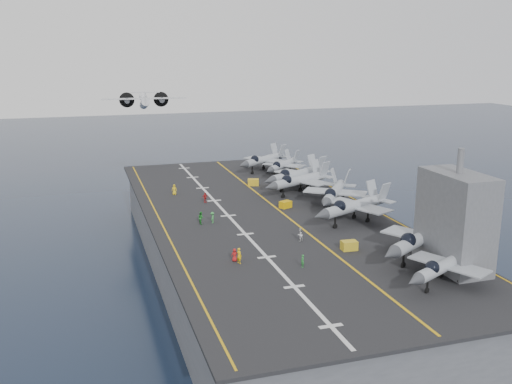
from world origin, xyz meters
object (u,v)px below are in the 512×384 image
object	(u,v)px
tow_cart_a	(349,245)
fighter_jet_0	(446,264)
transport_plane	(145,103)
island_superstructure	(456,209)

from	to	relation	value
tow_cart_a	fighter_jet_0	bearing A→B (deg)	-68.05
tow_cart_a	transport_plane	xyz separation A→B (m)	(-17.85, 77.96, 12.72)
tow_cart_a	transport_plane	bearing A→B (deg)	102.89
transport_plane	island_superstructure	bearing A→B (deg)	-72.64
island_superstructure	fighter_jet_0	size ratio (longest dim) A/B	0.91
transport_plane	fighter_jet_0	bearing A→B (deg)	-75.71
fighter_jet_0	transport_plane	xyz separation A→B (m)	(-23.32, 91.54, 10.96)
tow_cart_a	transport_plane	size ratio (longest dim) A/B	0.10
fighter_jet_0	tow_cart_a	distance (m)	14.75
island_superstructure	tow_cart_a	distance (m)	14.98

